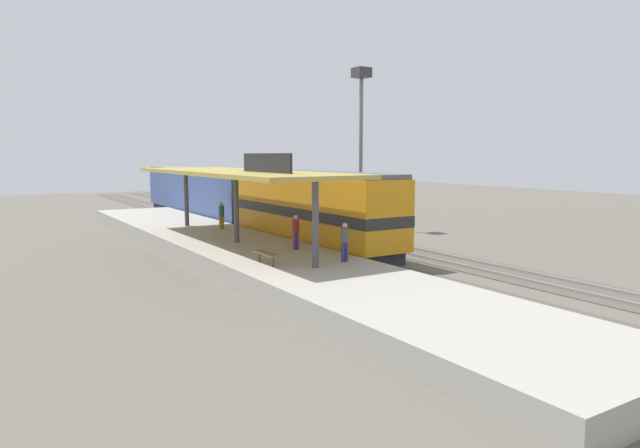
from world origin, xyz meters
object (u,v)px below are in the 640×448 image
passenger_carriage_single (200,193)px  person_walking (345,240)px  person_waiting (296,230)px  person_boarding (222,214)px  platform_bench (266,254)px  light_mast (361,115)px  locomotive (311,210)px

passenger_carriage_single → person_walking: bearing=-96.4°
person_waiting → person_boarding: bearing=91.0°
platform_bench → passenger_carriage_single: (6.00, 24.26, 0.97)m
platform_bench → person_walking: (3.14, -1.32, 0.51)m
light_mast → passenger_carriage_single: bearing=122.7°
person_waiting → passenger_carriage_single: bearing=81.9°
light_mast → person_walking: 18.37m
platform_bench → person_boarding: (2.74, 11.66, 0.51)m
passenger_carriage_single → person_walking: size_ratio=11.70×
locomotive → passenger_carriage_single: locomotive is taller
passenger_carriage_single → person_waiting: size_ratio=11.70×
locomotive → person_waiting: (-3.11, -3.72, -0.56)m
locomotive → passenger_carriage_single: 18.00m
locomotive → passenger_carriage_single: (0.00, 18.00, -0.10)m
platform_bench → passenger_carriage_single: 25.01m
locomotive → person_boarding: bearing=121.1°
person_waiting → locomotive: bearing=50.2°
locomotive → light_mast: 11.45m
passenger_carriage_single → light_mast: bearing=-57.3°
platform_bench → person_walking: size_ratio=0.99×
light_mast → person_waiting: light_mast is taller
platform_bench → person_walking: person_walking is taller
person_walking → person_boarding: 12.98m
platform_bench → locomotive: 8.74m
locomotive → person_boarding: size_ratio=8.44×
locomotive → person_walking: 8.12m
platform_bench → locomotive: (6.00, 6.26, 1.07)m
light_mast → person_walking: (-10.66, -13.46, -6.54)m
passenger_carriage_single → platform_bench: bearing=-103.9°
light_mast → platform_bench: bearing=-138.7°
platform_bench → person_waiting: size_ratio=0.99×
light_mast → person_walking: bearing=-128.4°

